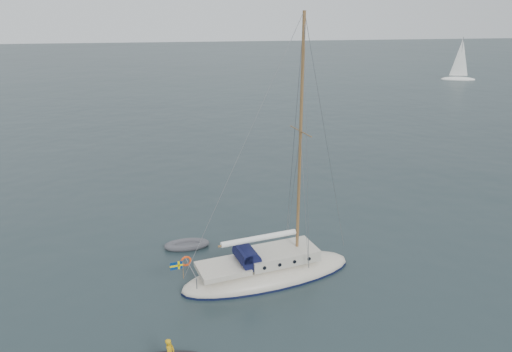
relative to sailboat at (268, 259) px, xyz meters
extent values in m
plane|color=black|center=(-0.43, 1.41, -1.08)|extent=(300.00, 300.00, 0.00)
ellipsoid|color=beige|center=(0.00, 0.00, -0.92)|extent=(9.55, 2.97, 1.59)
cube|color=beige|center=(0.74, 0.00, 0.17)|extent=(3.82, 2.02, 0.58)
cube|color=beige|center=(-2.55, 0.00, 0.00)|extent=(2.55, 2.02, 0.27)
cylinder|color=#0F1236|center=(-1.22, 0.00, 0.46)|extent=(1.02, 1.75, 1.02)
cube|color=#0F1236|center=(-1.44, 0.00, 0.67)|extent=(0.48, 1.75, 0.42)
cylinder|color=brown|center=(1.69, 0.00, 6.24)|extent=(0.16, 0.16, 12.73)
cylinder|color=brown|center=(1.69, 0.00, 6.87)|extent=(0.05, 2.33, 0.05)
cylinder|color=brown|center=(-0.53, 0.00, 1.30)|extent=(4.46, 0.11, 0.11)
cylinder|color=white|center=(-0.53, 0.00, 1.36)|extent=(4.14, 0.30, 0.30)
cylinder|color=gray|center=(-4.25, 0.00, 0.46)|extent=(0.04, 2.33, 0.04)
torus|color=#F34511|center=(-4.30, 0.64, 0.46)|extent=(0.57, 0.11, 0.57)
cylinder|color=brown|center=(-4.62, 0.00, 0.35)|extent=(0.03, 0.03, 0.95)
cube|color=navy|center=(-4.94, 0.00, 0.67)|extent=(0.64, 0.02, 0.40)
cube|color=#FFE701|center=(-4.94, 0.00, 0.67)|extent=(0.66, 0.03, 0.10)
cube|color=#FFE701|center=(-4.82, 0.00, 0.67)|extent=(0.10, 0.03, 0.42)
cylinder|color=black|center=(-0.64, 1.02, 0.17)|extent=(0.19, 0.06, 0.19)
cylinder|color=black|center=(-0.64, -1.02, 0.17)|extent=(0.19, 0.06, 0.19)
cylinder|color=black|center=(0.21, 1.02, 0.17)|extent=(0.19, 0.06, 0.19)
cylinder|color=black|center=(0.21, -1.02, 0.17)|extent=(0.19, 0.06, 0.19)
cylinder|color=black|center=(1.06, 1.02, 0.17)|extent=(0.19, 0.06, 0.19)
cylinder|color=black|center=(1.06, -1.02, 0.17)|extent=(0.19, 0.06, 0.19)
cylinder|color=black|center=(1.91, 1.02, 0.17)|extent=(0.19, 0.06, 0.19)
cylinder|color=black|center=(1.91, -1.02, 0.17)|extent=(0.19, 0.06, 0.19)
cube|color=#505055|center=(-4.33, 4.02, -0.97)|extent=(1.66, 0.68, 0.10)
ellipsoid|color=white|center=(45.17, 62.53, -1.03)|extent=(6.08, 2.03, 1.01)
cylinder|color=gray|center=(45.17, 62.53, 2.97)|extent=(0.10, 0.10, 7.10)
cone|color=white|center=(45.11, 62.53, 2.97)|extent=(3.24, 3.24, 6.59)
camera|label=1|loc=(-3.84, -23.19, 13.18)|focal=35.00mm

